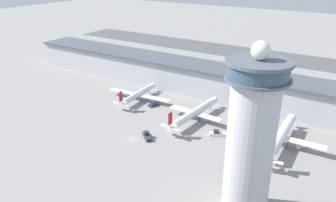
{
  "coord_description": "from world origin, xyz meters",
  "views": [
    {
      "loc": [
        86.91,
        -103.49,
        75.57
      ],
      "look_at": [
        0.58,
        29.58,
        8.81
      ],
      "focal_mm": 35.0,
      "sensor_mm": 36.0,
      "label": 1
    }
  ],
  "objects_px": {
    "airplane_gate_alpha": "(138,95)",
    "airplane_gate_charlie": "(281,137)",
    "control_tower": "(251,138)",
    "service_truck_fuel": "(218,134)",
    "airplane_gate_bravo": "(194,113)",
    "service_truck_baggage": "(153,104)",
    "service_truck_catering": "(147,136)"
  },
  "relations": [
    {
      "from": "service_truck_baggage",
      "to": "control_tower",
      "type": "bearing_deg",
      "value": -35.89
    },
    {
      "from": "service_truck_baggage",
      "to": "airplane_gate_charlie",
      "type": "bearing_deg",
      "value": -4.85
    },
    {
      "from": "airplane_gate_bravo",
      "to": "service_truck_fuel",
      "type": "xyz_separation_m",
      "value": [
        17.29,
        -8.34,
        -3.37
      ]
    },
    {
      "from": "service_truck_fuel",
      "to": "service_truck_baggage",
      "type": "xyz_separation_m",
      "value": [
        -46.11,
        12.4,
        -0.14
      ]
    },
    {
      "from": "airplane_gate_alpha",
      "to": "airplane_gate_charlie",
      "type": "bearing_deg",
      "value": -5.37
    },
    {
      "from": "airplane_gate_alpha",
      "to": "control_tower",
      "type": "bearing_deg",
      "value": -32.67
    },
    {
      "from": "airplane_gate_bravo",
      "to": "control_tower",
      "type": "bearing_deg",
      "value": -47.43
    },
    {
      "from": "airplane_gate_bravo",
      "to": "airplane_gate_charlie",
      "type": "height_order",
      "value": "airplane_gate_charlie"
    },
    {
      "from": "airplane_gate_alpha",
      "to": "service_truck_fuel",
      "type": "height_order",
      "value": "airplane_gate_alpha"
    },
    {
      "from": "airplane_gate_charlie",
      "to": "service_truck_baggage",
      "type": "xyz_separation_m",
      "value": [
        -73.46,
        6.23,
        -3.8
      ]
    },
    {
      "from": "control_tower",
      "to": "airplane_gate_charlie",
      "type": "xyz_separation_m",
      "value": [
        -1.35,
        47.9,
        -22.47
      ]
    },
    {
      "from": "airplane_gate_alpha",
      "to": "airplane_gate_bravo",
      "type": "xyz_separation_m",
      "value": [
        41.3,
        -5.9,
        0.7
      ]
    },
    {
      "from": "service_truck_catering",
      "to": "service_truck_baggage",
      "type": "distance_m",
      "value": 37.65
    },
    {
      "from": "airplane_gate_bravo",
      "to": "service_truck_catering",
      "type": "height_order",
      "value": "airplane_gate_bravo"
    },
    {
      "from": "airplane_gate_bravo",
      "to": "service_truck_catering",
      "type": "distance_m",
      "value": 30.09
    },
    {
      "from": "airplane_gate_bravo",
      "to": "service_truck_baggage",
      "type": "height_order",
      "value": "airplane_gate_bravo"
    },
    {
      "from": "airplane_gate_bravo",
      "to": "service_truck_catering",
      "type": "bearing_deg",
      "value": -108.74
    },
    {
      "from": "airplane_gate_charlie",
      "to": "service_truck_baggage",
      "type": "height_order",
      "value": "airplane_gate_charlie"
    },
    {
      "from": "service_truck_catering",
      "to": "airplane_gate_alpha",
      "type": "bearing_deg",
      "value": 132.8
    },
    {
      "from": "airplane_gate_charlie",
      "to": "service_truck_baggage",
      "type": "distance_m",
      "value": 73.82
    },
    {
      "from": "control_tower",
      "to": "service_truck_baggage",
      "type": "relative_size",
      "value": 8.26
    },
    {
      "from": "control_tower",
      "to": "airplane_gate_charlie",
      "type": "relative_size",
      "value": 1.25
    },
    {
      "from": "airplane_gate_alpha",
      "to": "service_truck_catering",
      "type": "relative_size",
      "value": 5.36
    },
    {
      "from": "service_truck_catering",
      "to": "service_truck_baggage",
      "type": "bearing_deg",
      "value": 120.68
    },
    {
      "from": "airplane_gate_charlie",
      "to": "service_truck_catering",
      "type": "relative_size",
      "value": 5.86
    },
    {
      "from": "airplane_gate_alpha",
      "to": "airplane_gate_bravo",
      "type": "distance_m",
      "value": 41.73
    },
    {
      "from": "airplane_gate_alpha",
      "to": "service_truck_fuel",
      "type": "bearing_deg",
      "value": -13.66
    },
    {
      "from": "control_tower",
      "to": "service_truck_catering",
      "type": "height_order",
      "value": "control_tower"
    },
    {
      "from": "control_tower",
      "to": "service_truck_fuel",
      "type": "bearing_deg",
      "value": 124.52
    },
    {
      "from": "control_tower",
      "to": "service_truck_baggage",
      "type": "xyz_separation_m",
      "value": [
        -74.81,
        54.13,
        -26.27
      ]
    },
    {
      "from": "control_tower",
      "to": "service_truck_catering",
      "type": "distance_m",
      "value": 65.16
    },
    {
      "from": "control_tower",
      "to": "airplane_gate_charlie",
      "type": "height_order",
      "value": "control_tower"
    }
  ]
}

